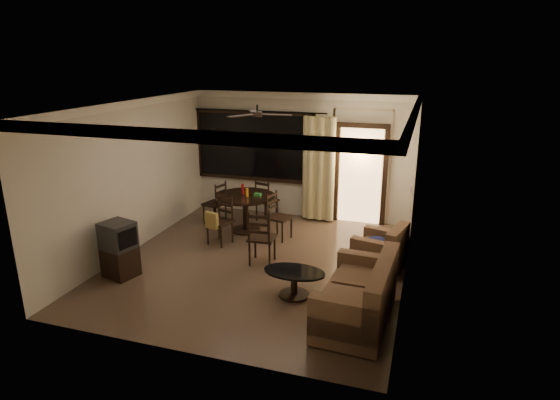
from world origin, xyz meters
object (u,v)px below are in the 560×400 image
(dining_table, at_px, (246,203))
(sofa, at_px, (361,298))
(tv_cabinet, at_px, (119,249))
(armchair, at_px, (382,252))
(dining_chair_south, at_px, (220,229))
(dining_chair_east, at_px, (279,225))
(coffee_table, at_px, (294,279))
(side_chair, at_px, (262,247))
(dining_chair_north, at_px, (267,208))
(dining_chair_west, at_px, (215,211))

(dining_table, height_order, sofa, dining_table)
(tv_cabinet, distance_m, armchair, 4.45)
(dining_chair_south, bearing_deg, dining_chair_east, 45.70)
(dining_table, height_order, coffee_table, dining_table)
(sofa, xyz_separation_m, coffee_table, (-1.08, 0.43, -0.08))
(dining_table, bearing_deg, dining_chair_east, -15.04)
(tv_cabinet, distance_m, side_chair, 2.41)
(sofa, bearing_deg, side_chair, 147.71)
(dining_chair_east, bearing_deg, side_chair, -161.73)
(dining_table, height_order, side_chair, side_chair)
(sofa, distance_m, armchair, 1.80)
(dining_chair_south, distance_m, armchair, 3.16)
(dining_chair_north, bearing_deg, dining_chair_east, 136.76)
(dining_table, height_order, dining_chair_east, dining_table)
(sofa, bearing_deg, dining_chair_west, 143.40)
(dining_chair_west, distance_m, sofa, 4.74)
(dining_chair_west, relative_size, armchair, 1.00)
(dining_chair_east, relative_size, dining_chair_south, 1.00)
(armchair, bearing_deg, dining_table, 174.53)
(dining_chair_west, distance_m, tv_cabinet, 2.87)
(dining_chair_east, relative_size, armchair, 1.00)
(dining_chair_south, distance_m, dining_chair_north, 1.64)
(dining_chair_east, relative_size, side_chair, 0.94)
(dining_chair_east, bearing_deg, dining_chair_west, 90.00)
(dining_chair_north, xyz_separation_m, sofa, (2.63, -3.59, 0.08))
(dining_chair_south, bearing_deg, tv_cabinet, -103.94)
(side_chair, bearing_deg, sofa, 140.04)
(dining_chair_west, height_order, sofa, dining_chair_west)
(dining_chair_east, distance_m, tv_cabinet, 3.15)
(dining_table, xyz_separation_m, dining_chair_north, (0.20, 0.76, -0.33))
(armchair, bearing_deg, dining_chair_north, 160.64)
(dining_chair_east, height_order, sofa, dining_chair_east)
(sofa, distance_m, side_chair, 2.40)
(dining_chair_north, xyz_separation_m, tv_cabinet, (-1.42, -3.38, 0.20))
(coffee_table, bearing_deg, dining_table, 126.11)
(armchair, bearing_deg, side_chair, -155.07)
(dining_chair_west, bearing_deg, sofa, 65.06)
(coffee_table, bearing_deg, dining_chair_south, 141.47)
(dining_table, bearing_deg, dining_chair_west, 165.10)
(dining_table, distance_m, dining_chair_west, 0.90)
(dining_chair_east, bearing_deg, dining_table, 89.93)
(dining_chair_north, xyz_separation_m, side_chair, (0.67, -2.19, 0.02))
(dining_table, height_order, armchair, dining_table)
(dining_chair_east, xyz_separation_m, dining_chair_north, (-0.61, 0.98, 0.00))
(side_chair, bearing_deg, armchair, -173.26)
(dining_chair_north, bearing_deg, coffee_table, 131.09)
(dining_chair_east, distance_m, side_chair, 1.22)
(dining_table, distance_m, sofa, 4.01)
(dining_chair_north, bearing_deg, sofa, 141.18)
(dining_chair_north, height_order, side_chair, side_chair)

